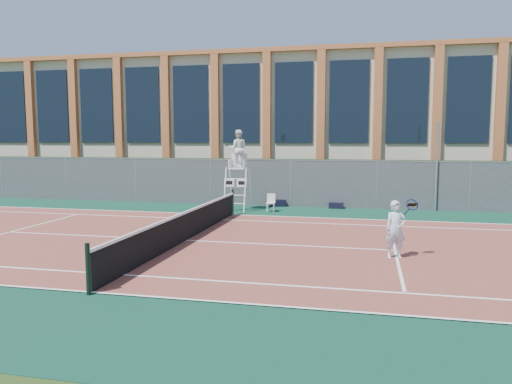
% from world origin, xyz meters
% --- Properties ---
extents(ground, '(120.00, 120.00, 0.00)m').
position_xyz_m(ground, '(0.00, 0.00, 0.00)').
color(ground, '#233814').
extents(apron, '(36.00, 20.00, 0.01)m').
position_xyz_m(apron, '(0.00, 1.00, 0.01)').
color(apron, '#0D3928').
rests_on(apron, ground).
extents(tennis_court, '(23.77, 10.97, 0.02)m').
position_xyz_m(tennis_court, '(0.00, 0.00, 0.02)').
color(tennis_court, brown).
rests_on(tennis_court, apron).
extents(tennis_net, '(0.10, 11.30, 1.10)m').
position_xyz_m(tennis_net, '(0.00, 0.00, 0.54)').
color(tennis_net, black).
rests_on(tennis_net, ground).
extents(fence, '(40.00, 0.06, 2.20)m').
position_xyz_m(fence, '(0.00, 8.80, 1.10)').
color(fence, '#595E60').
rests_on(fence, ground).
extents(hedge, '(40.00, 1.40, 2.20)m').
position_xyz_m(hedge, '(0.00, 10.00, 1.10)').
color(hedge, black).
rests_on(hedge, ground).
extents(building, '(45.00, 10.60, 8.22)m').
position_xyz_m(building, '(0.00, 17.95, 4.15)').
color(building, beige).
rests_on(building, ground).
extents(steel_pole, '(0.12, 0.12, 3.98)m').
position_xyz_m(steel_pole, '(8.55, 8.70, 1.99)').
color(steel_pole, '#9EA0A5').
rests_on(steel_pole, ground).
extents(umpire_chair, '(1.02, 1.58, 3.67)m').
position_xyz_m(umpire_chair, '(-0.13, 7.05, 2.68)').
color(umpire_chair, white).
rests_on(umpire_chair, ground).
extents(plastic_chair, '(0.39, 0.39, 0.80)m').
position_xyz_m(plastic_chair, '(1.41, 6.88, 0.48)').
color(plastic_chair, silver).
rests_on(plastic_chair, apron).
extents(sports_bag_near, '(0.81, 0.54, 0.32)m').
position_xyz_m(sports_bag_near, '(1.41, 8.60, 0.17)').
color(sports_bag_near, black).
rests_on(sports_bag_near, apron).
extents(sports_bag_far, '(0.68, 0.31, 0.27)m').
position_xyz_m(sports_bag_far, '(4.17, 8.52, 0.14)').
color(sports_bag_far, black).
rests_on(sports_bag_far, apron).
extents(tennis_player, '(0.93, 0.68, 1.58)m').
position_xyz_m(tennis_player, '(6.35, -0.95, 0.82)').
color(tennis_player, silver).
rests_on(tennis_player, tennis_court).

